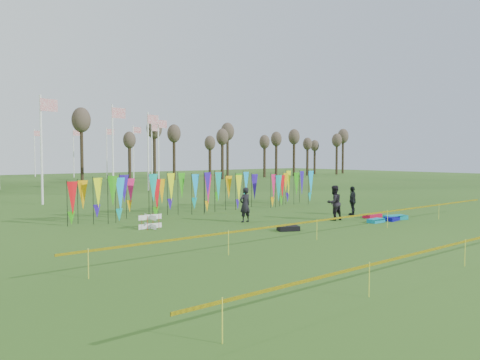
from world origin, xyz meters
TOP-DOWN VIEW (x-y plane):
  - ground at (0.00, 0.00)m, footprint 160.00×160.00m
  - banner_row at (0.28, 9.35)m, footprint 18.64×0.64m
  - caution_tape_near at (-0.22, -1.46)m, footprint 26.00×0.02m
  - tree_line at (32.00, 44.00)m, footprint 53.92×1.92m
  - box_kite at (-6.11, 5.80)m, footprint 0.64×0.64m
  - person_left at (-1.05, 4.58)m, footprint 0.69×0.51m
  - person_mid at (3.28, 2.04)m, footprint 1.02×0.72m
  - person_right at (5.89, 2.76)m, footprint 1.17×0.92m
  - kite_bag_turquoise at (4.31, 0.02)m, footprint 1.04×0.55m
  - kite_bag_blue at (5.61, -0.11)m, footprint 1.09×0.68m
  - kite_bag_red at (5.84, 1.31)m, footprint 1.18×0.56m
  - kite_bag_black at (-1.30, 1.05)m, footprint 1.15×0.93m
  - kite_bag_teal at (6.17, 0.01)m, footprint 1.41×1.01m

SIDE VIEW (x-z plane):
  - ground at x=0.00m, z-range 0.00..0.00m
  - kite_bag_turquoise at x=4.31m, z-range 0.00..0.20m
  - kite_bag_blue at x=5.61m, z-range 0.00..0.21m
  - kite_bag_red at x=5.84m, z-range 0.00..0.21m
  - kite_bag_black at x=-1.30m, z-range 0.00..0.23m
  - kite_bag_teal at x=6.17m, z-range 0.00..0.24m
  - box_kite at x=-6.11m, z-range 0.00..0.70m
  - caution_tape_near at x=-0.22m, z-range 0.33..1.23m
  - person_right at x=5.89m, z-range 0.00..1.75m
  - person_left at x=-1.05m, z-range 0.00..1.89m
  - person_mid at x=3.28m, z-range 0.00..1.94m
  - banner_row at x=0.28m, z-range 0.33..2.74m
  - tree_line at x=32.00m, z-range 2.25..10.09m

